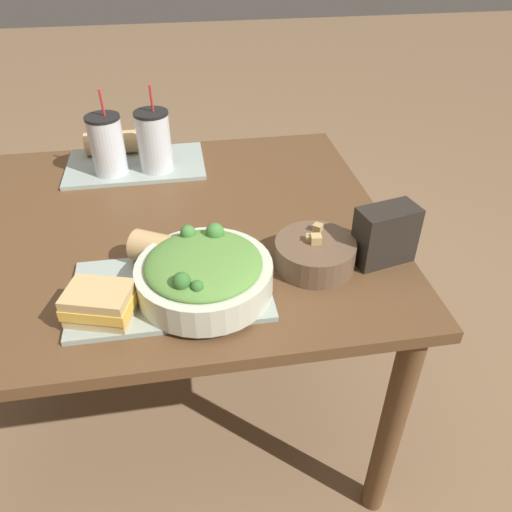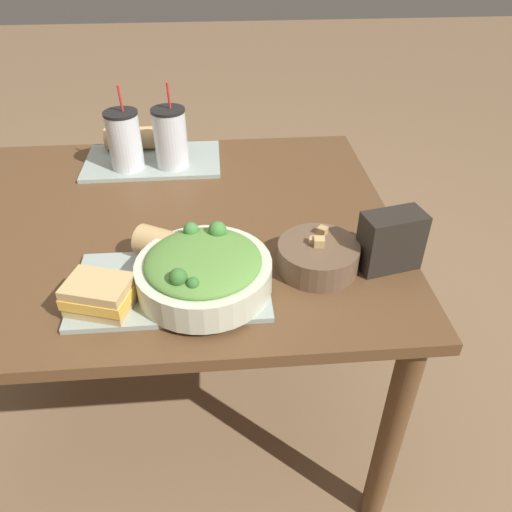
{
  "view_description": "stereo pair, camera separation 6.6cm",
  "coord_description": "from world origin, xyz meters",
  "px_view_note": "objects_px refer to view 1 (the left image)",
  "views": [
    {
      "loc": [
        0.09,
        -1.1,
        1.42
      ],
      "look_at": [
        0.23,
        -0.29,
        0.81
      ],
      "focal_mm": 35.0,
      "sensor_mm": 36.0,
      "label": 1
    },
    {
      "loc": [
        0.16,
        -1.11,
        1.42
      ],
      "look_at": [
        0.23,
        -0.29,
        0.81
      ],
      "focal_mm": 35.0,
      "sensor_mm": 36.0,
      "label": 2
    }
  ],
  "objects_px": {
    "sandwich_near": "(100,303)",
    "chip_bag": "(385,235)",
    "drink_cup_red": "(154,143)",
    "baguette_near": "(170,252)",
    "baguette_far": "(113,143)",
    "salad_bowl": "(204,272)",
    "soup_bowl": "(315,253)",
    "drink_cup_dark": "(107,147)"
  },
  "relations": [
    {
      "from": "salad_bowl",
      "to": "baguette_far",
      "type": "bearing_deg",
      "value": 107.71
    },
    {
      "from": "soup_bowl",
      "to": "drink_cup_red",
      "type": "bearing_deg",
      "value": 123.62
    },
    {
      "from": "sandwich_near",
      "to": "drink_cup_red",
      "type": "height_order",
      "value": "drink_cup_red"
    },
    {
      "from": "baguette_near",
      "to": "baguette_far",
      "type": "height_order",
      "value": "same"
    },
    {
      "from": "baguette_far",
      "to": "drink_cup_red",
      "type": "bearing_deg",
      "value": -135.89
    },
    {
      "from": "baguette_near",
      "to": "soup_bowl",
      "type": "bearing_deg",
      "value": -67.93
    },
    {
      "from": "drink_cup_red",
      "to": "soup_bowl",
      "type": "bearing_deg",
      "value": -56.38
    },
    {
      "from": "drink_cup_red",
      "to": "chip_bag",
      "type": "distance_m",
      "value": 0.73
    },
    {
      "from": "soup_bowl",
      "to": "drink_cup_red",
      "type": "xyz_separation_m",
      "value": [
        -0.35,
        0.52,
        0.06
      ]
    },
    {
      "from": "drink_cup_red",
      "to": "chip_bag",
      "type": "relative_size",
      "value": 1.73
    },
    {
      "from": "salad_bowl",
      "to": "drink_cup_dark",
      "type": "relative_size",
      "value": 1.14
    },
    {
      "from": "soup_bowl",
      "to": "drink_cup_dark",
      "type": "xyz_separation_m",
      "value": [
        -0.48,
        0.52,
        0.06
      ]
    },
    {
      "from": "baguette_near",
      "to": "drink_cup_dark",
      "type": "xyz_separation_m",
      "value": [
        -0.16,
        0.48,
        0.04
      ]
    },
    {
      "from": "sandwich_near",
      "to": "chip_bag",
      "type": "distance_m",
      "value": 0.62
    },
    {
      "from": "baguette_near",
      "to": "drink_cup_dark",
      "type": "height_order",
      "value": "drink_cup_dark"
    },
    {
      "from": "drink_cup_dark",
      "to": "drink_cup_red",
      "type": "xyz_separation_m",
      "value": [
        0.13,
        0.0,
        0.0
      ]
    },
    {
      "from": "baguette_far",
      "to": "drink_cup_dark",
      "type": "height_order",
      "value": "drink_cup_dark"
    },
    {
      "from": "drink_cup_red",
      "to": "baguette_near",
      "type": "bearing_deg",
      "value": -86.63
    },
    {
      "from": "salad_bowl",
      "to": "soup_bowl",
      "type": "xyz_separation_m",
      "value": [
        0.25,
        0.06,
        -0.02
      ]
    },
    {
      "from": "salad_bowl",
      "to": "sandwich_near",
      "type": "relative_size",
      "value": 1.87
    },
    {
      "from": "sandwich_near",
      "to": "baguette_far",
      "type": "distance_m",
      "value": 0.76
    },
    {
      "from": "baguette_far",
      "to": "soup_bowl",
      "type": "bearing_deg",
      "value": -144.59
    },
    {
      "from": "baguette_far",
      "to": "drink_cup_red",
      "type": "relative_size",
      "value": 0.65
    },
    {
      "from": "soup_bowl",
      "to": "baguette_near",
      "type": "bearing_deg",
      "value": 173.23
    },
    {
      "from": "soup_bowl",
      "to": "baguette_far",
      "type": "relative_size",
      "value": 1.09
    },
    {
      "from": "sandwich_near",
      "to": "chip_bag",
      "type": "relative_size",
      "value": 1.03
    },
    {
      "from": "salad_bowl",
      "to": "chip_bag",
      "type": "bearing_deg",
      "value": 8.03
    },
    {
      "from": "salad_bowl",
      "to": "baguette_near",
      "type": "height_order",
      "value": "salad_bowl"
    },
    {
      "from": "drink_cup_red",
      "to": "chip_bag",
      "type": "height_order",
      "value": "drink_cup_red"
    },
    {
      "from": "baguette_near",
      "to": "baguette_far",
      "type": "distance_m",
      "value": 0.64
    },
    {
      "from": "salad_bowl",
      "to": "sandwich_near",
      "type": "bearing_deg",
      "value": -167.6
    },
    {
      "from": "soup_bowl",
      "to": "drink_cup_dark",
      "type": "relative_size",
      "value": 0.73
    },
    {
      "from": "drink_cup_dark",
      "to": "soup_bowl",
      "type": "bearing_deg",
      "value": -47.36
    },
    {
      "from": "chip_bag",
      "to": "drink_cup_red",
      "type": "bearing_deg",
      "value": 121.27
    },
    {
      "from": "baguette_far",
      "to": "drink_cup_dark",
      "type": "relative_size",
      "value": 0.67
    },
    {
      "from": "sandwich_near",
      "to": "chip_bag",
      "type": "xyz_separation_m",
      "value": [
        0.61,
        0.1,
        0.02
      ]
    },
    {
      "from": "baguette_far",
      "to": "baguette_near",
      "type": "bearing_deg",
      "value": -166.13
    },
    {
      "from": "baguette_near",
      "to": "drink_cup_red",
      "type": "height_order",
      "value": "drink_cup_red"
    },
    {
      "from": "soup_bowl",
      "to": "chip_bag",
      "type": "distance_m",
      "value": 0.16
    },
    {
      "from": "sandwich_near",
      "to": "drink_cup_dark",
      "type": "height_order",
      "value": "drink_cup_dark"
    },
    {
      "from": "salad_bowl",
      "to": "drink_cup_red",
      "type": "height_order",
      "value": "drink_cup_red"
    },
    {
      "from": "sandwich_near",
      "to": "drink_cup_red",
      "type": "relative_size",
      "value": 0.6
    }
  ]
}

